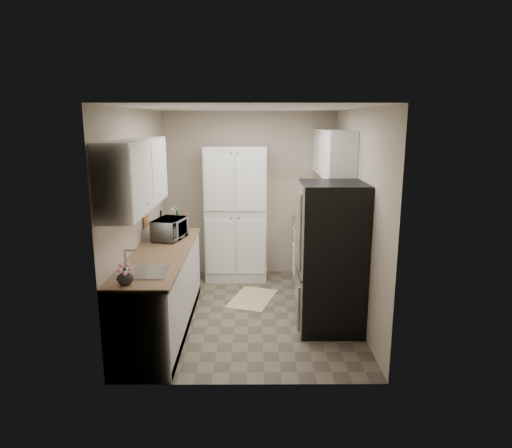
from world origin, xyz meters
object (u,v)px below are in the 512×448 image
at_px(refrigerator, 331,257).
at_px(wine_bottle, 161,223).
at_px(pantry_cabinet, 236,214).
at_px(toaster_oven, 322,213).
at_px(microwave, 170,229).
at_px(electric_range, 323,267).

xyz_separation_m(refrigerator, wine_bottle, (-2.08, 0.86, 0.21)).
height_order(pantry_cabinet, toaster_oven, pantry_cabinet).
distance_m(refrigerator, wine_bottle, 2.26).
distance_m(refrigerator, microwave, 2.01).
height_order(refrigerator, microwave, refrigerator).
distance_m(pantry_cabinet, wine_bottle, 1.28).
distance_m(electric_range, microwave, 2.05).
bearing_deg(toaster_oven, refrigerator, -90.68).
height_order(electric_range, microwave, microwave).
distance_m(refrigerator, toaster_oven, 1.62).
height_order(pantry_cabinet, electric_range, pantry_cabinet).
relative_size(refrigerator, microwave, 3.65).
height_order(microwave, toaster_oven, microwave).
bearing_deg(toaster_oven, wine_bottle, -157.64).
height_order(refrigerator, toaster_oven, refrigerator).
height_order(pantry_cabinet, microwave, pantry_cabinet).
xyz_separation_m(wine_bottle, toaster_oven, (2.20, 0.74, -0.02)).
bearing_deg(toaster_oven, pantry_cabinet, 178.04).
bearing_deg(electric_range, toaster_oven, 83.68).
bearing_deg(wine_bottle, refrigerator, -22.38).
bearing_deg(pantry_cabinet, toaster_oven, -5.68).
distance_m(pantry_cabinet, toaster_oven, 1.27).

